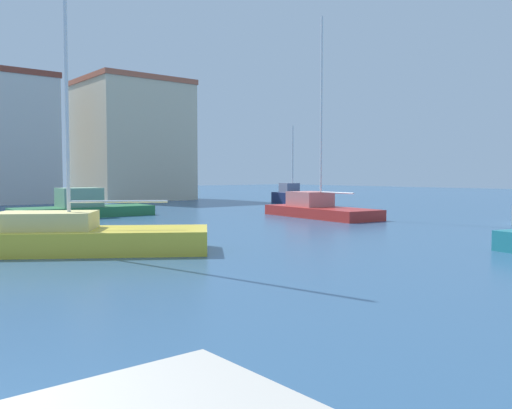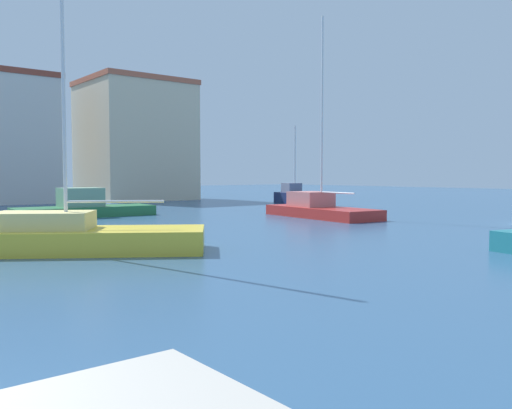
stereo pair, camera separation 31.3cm
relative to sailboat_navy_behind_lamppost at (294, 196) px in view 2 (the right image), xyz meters
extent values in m
plane|color=#2D5175|center=(-16.71, -9.02, -0.67)|extent=(160.00, 160.00, 0.00)
cube|color=#19234C|center=(-0.03, -0.10, -0.18)|extent=(2.88, 5.29, 0.98)
cube|color=slate|center=(0.13, 0.50, 0.72)|extent=(1.62, 1.89, 0.83)
cylinder|color=silver|center=(-0.03, -0.10, 3.18)|extent=(0.12, 0.12, 5.75)
cube|color=#28703D|center=(-19.27, -2.03, -0.37)|extent=(8.32, 3.16, 0.61)
cube|color=gray|center=(-19.51, -2.02, 0.51)|extent=(2.46, 2.22, 1.14)
cube|color=#B22823|center=(-8.53, -11.51, -0.37)|extent=(3.63, 8.19, 0.61)
cube|color=#C4716E|center=(-8.41, -10.49, 0.38)|extent=(2.24, 2.56, 0.90)
cylinder|color=silver|center=(-8.53, -11.51, 5.52)|extent=(0.12, 0.12, 11.18)
cylinder|color=silver|center=(-8.70, -12.93, 0.83)|extent=(0.41, 2.76, 0.08)
cube|color=gold|center=(-25.31, -16.22, -0.29)|extent=(8.86, 7.17, 0.76)
cube|color=#DFCD77|center=(-25.92, -15.81, 0.38)|extent=(3.53, 3.19, 0.57)
cylinder|color=silver|center=(-25.31, -16.22, 5.36)|extent=(0.12, 0.12, 10.53)
cylinder|color=silver|center=(-23.98, -17.13, 0.99)|extent=(2.64, 1.82, 0.08)
cube|color=beige|center=(-6.84, 16.40, 5.08)|extent=(9.61, 9.42, 11.50)
cube|color=#B25B42|center=(-6.84, 16.40, 11.08)|extent=(9.80, 9.61, 0.50)
camera|label=1|loc=(-31.53, -33.34, 1.87)|focal=37.19mm
camera|label=2|loc=(-31.29, -33.53, 1.87)|focal=37.19mm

